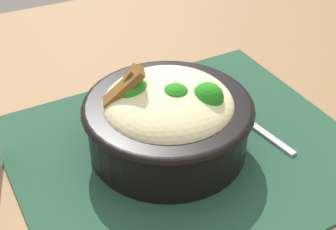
# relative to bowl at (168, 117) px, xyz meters

# --- Properties ---
(table) EXTENTS (1.03, 0.95, 0.75)m
(table) POSITION_rel_bowl_xyz_m (0.01, 0.01, -0.13)
(table) COLOR olive
(table) RESTS_ON ground_plane
(placemat) EXTENTS (0.42, 0.37, 0.00)m
(placemat) POSITION_rel_bowl_xyz_m (0.02, -0.01, -0.05)
(placemat) COLOR #1E422D
(placemat) RESTS_ON table
(bowl) EXTENTS (0.20, 0.20, 0.12)m
(bowl) POSITION_rel_bowl_xyz_m (0.00, 0.00, 0.00)
(bowl) COLOR black
(bowl) RESTS_ON placemat
(fork) EXTENTS (0.04, 0.14, 0.00)m
(fork) POSITION_rel_bowl_xyz_m (0.12, -0.00, -0.05)
(fork) COLOR #B5B5B5
(fork) RESTS_ON placemat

